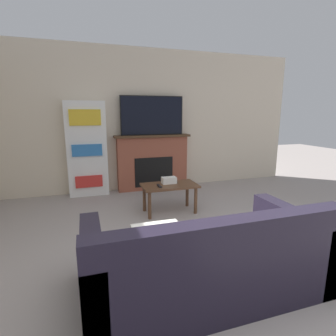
{
  "coord_description": "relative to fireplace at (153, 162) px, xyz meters",
  "views": [
    {
      "loc": [
        -1.16,
        -1.28,
        1.5
      ],
      "look_at": [
        -0.0,
        2.31,
        0.7
      ],
      "focal_mm": 28.0,
      "sensor_mm": 36.0,
      "label": 1
    }
  ],
  "objects": [
    {
      "name": "couch",
      "position": [
        -0.36,
        -3.16,
        -0.28
      ],
      "size": [
        1.99,
        0.97,
        0.79
      ],
      "color": "black",
      "rests_on": "ground_plane"
    },
    {
      "name": "ground_plane",
      "position": [
        -0.11,
        -3.68,
        -0.55
      ],
      "size": [
        18.0,
        18.0,
        0.0
      ],
      "primitive_type": "plane",
      "color": "#9E938E"
    },
    {
      "name": "coffee_table",
      "position": [
        -0.08,
        -1.34,
        -0.18
      ],
      "size": [
        0.83,
        0.46,
        0.44
      ],
      "color": "brown",
      "rests_on": "ground_plane"
    },
    {
      "name": "tv",
      "position": [
        0.0,
        -0.02,
        0.91
      ],
      "size": [
        1.22,
        0.03,
        0.74
      ],
      "color": "black",
      "rests_on": "fireplace"
    },
    {
      "name": "bookshelf",
      "position": [
        -1.23,
        -0.02,
        0.31
      ],
      "size": [
        0.7,
        0.29,
        1.71
      ],
      "color": "white",
      "rests_on": "ground_plane"
    },
    {
      "name": "remote_control",
      "position": [
        -0.26,
        -1.41,
        -0.09
      ],
      "size": [
        0.04,
        0.15,
        0.02
      ],
      "color": "black",
      "rests_on": "coffee_table"
    },
    {
      "name": "wall_back",
      "position": [
        -0.11,
        0.14,
        0.8
      ],
      "size": [
        6.42,
        0.06,
        2.7
      ],
      "color": "beige",
      "rests_on": "ground_plane"
    },
    {
      "name": "tissue_box",
      "position": [
        -0.07,
        -1.27,
        -0.05
      ],
      "size": [
        0.22,
        0.12,
        0.1
      ],
      "color": "white",
      "rests_on": "coffee_table"
    },
    {
      "name": "fireplace",
      "position": [
        0.0,
        0.0,
        0.0
      ],
      "size": [
        1.48,
        0.28,
        1.08
      ],
      "color": "brown",
      "rests_on": "ground_plane"
    }
  ]
}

